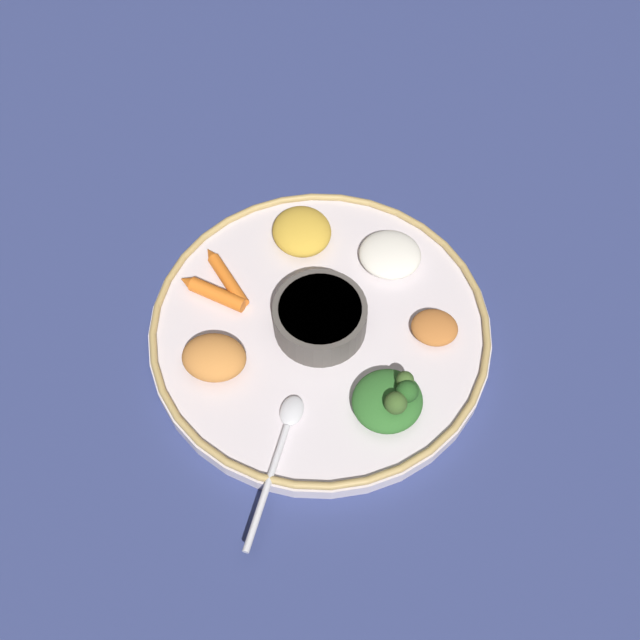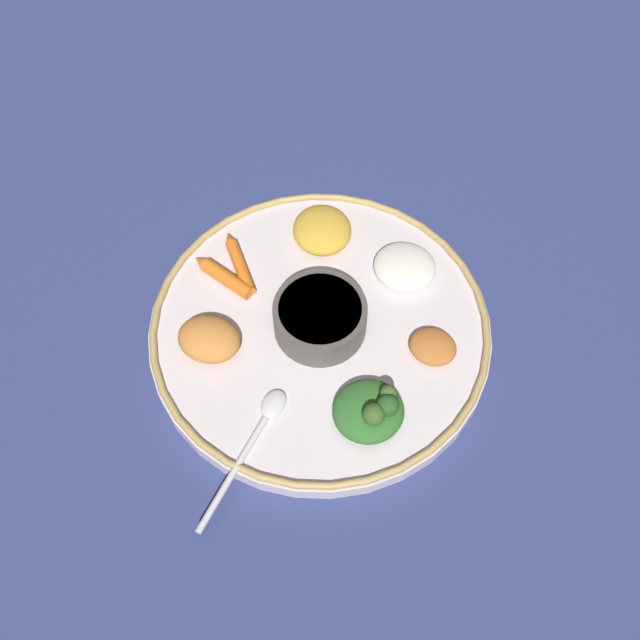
# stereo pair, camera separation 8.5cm
# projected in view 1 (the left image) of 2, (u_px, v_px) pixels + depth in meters

# --- Properties ---
(ground_plane) EXTENTS (2.40, 2.40, 0.00)m
(ground_plane) POSITION_uv_depth(u_px,v_px,m) (320.00, 336.00, 0.88)
(ground_plane) COLOR navy
(platter) EXTENTS (0.38, 0.38, 0.02)m
(platter) POSITION_uv_depth(u_px,v_px,m) (320.00, 332.00, 0.87)
(platter) COLOR silver
(platter) RESTS_ON ground_plane
(platter_rim) EXTENTS (0.37, 0.37, 0.01)m
(platter_rim) POSITION_uv_depth(u_px,v_px,m) (320.00, 326.00, 0.86)
(platter_rim) COLOR tan
(platter_rim) RESTS_ON platter
(center_bowl) EXTENTS (0.10, 0.10, 0.04)m
(center_bowl) POSITION_uv_depth(u_px,v_px,m) (320.00, 317.00, 0.84)
(center_bowl) COLOR #4C4742
(center_bowl) RESTS_ON platter
(spoon) EXTENTS (0.07, 0.16, 0.01)m
(spoon) POSITION_uv_depth(u_px,v_px,m) (281.00, 445.00, 0.79)
(spoon) COLOR silver
(spoon) RESTS_ON platter
(greens_pile) EXTENTS (0.10, 0.10, 0.05)m
(greens_pile) POSITION_uv_depth(u_px,v_px,m) (390.00, 400.00, 0.80)
(greens_pile) COLOR #2D6628
(greens_pile) RESTS_ON platter
(carrot_near_spoon) EXTENTS (0.05, 0.08, 0.01)m
(carrot_near_spoon) POSITION_uv_depth(u_px,v_px,m) (226.00, 277.00, 0.89)
(carrot_near_spoon) COLOR orange
(carrot_near_spoon) RESTS_ON platter
(carrot_outer) EXTENTS (0.08, 0.05, 0.02)m
(carrot_outer) POSITION_uv_depth(u_px,v_px,m) (213.00, 292.00, 0.88)
(carrot_outer) COLOR orange
(carrot_outer) RESTS_ON platter
(mound_squash) EXTENTS (0.08, 0.07, 0.03)m
(mound_squash) POSITION_uv_depth(u_px,v_px,m) (214.00, 358.00, 0.83)
(mound_squash) COLOR #C67A38
(mound_squash) RESTS_ON platter
(mound_lentil_yellow) EXTENTS (0.09, 0.09, 0.03)m
(mound_lentil_yellow) POSITION_uv_depth(u_px,v_px,m) (302.00, 231.00, 0.91)
(mound_lentil_yellow) COLOR gold
(mound_lentil_yellow) RESTS_ON platter
(mound_chickpea) EXTENTS (0.06, 0.06, 0.02)m
(mound_chickpea) POSITION_uv_depth(u_px,v_px,m) (434.00, 328.00, 0.85)
(mound_chickpea) COLOR #B2662D
(mound_chickpea) RESTS_ON platter
(mound_rice_white) EXTENTS (0.09, 0.09, 0.02)m
(mound_rice_white) POSITION_uv_depth(u_px,v_px,m) (390.00, 255.00, 0.90)
(mound_rice_white) COLOR silver
(mound_rice_white) RESTS_ON platter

